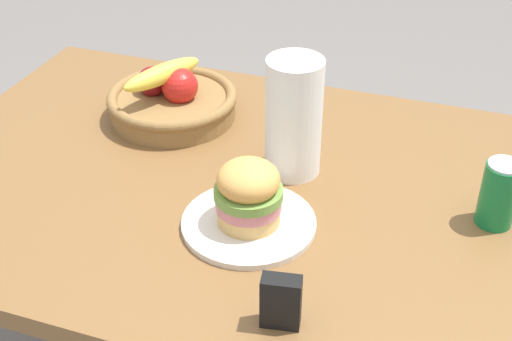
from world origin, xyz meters
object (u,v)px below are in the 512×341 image
Objects in this scene: paper_towel_roll at (294,117)px; sandwich at (249,193)px; soda_can at (499,194)px; plate at (249,223)px; fruit_basket at (172,100)px; napkin_holder at (281,302)px.

sandwich is at bearing -95.96° from paper_towel_roll.
paper_towel_roll is at bearing 173.52° from soda_can.
fruit_basket reaches higher than plate.
paper_towel_roll is (0.02, 0.20, 0.05)m from sandwich.
napkin_holder is (0.42, -0.52, 0.00)m from fruit_basket.
plate is 0.07m from sandwich.
plate is 0.23m from paper_towel_roll.
soda_can is (0.41, 0.16, -0.01)m from sandwich.
sandwich is 0.51× the size of paper_towel_roll.
plate is at bearing -47.01° from fruit_basket.
soda_can is at bearing 20.58° from sandwich.
fruit_basket is 0.35m from paper_towel_roll.
sandwich is at bearing 0.00° from plate.
fruit_basket is (-0.71, 0.16, -0.02)m from soda_can.
soda_can is 0.53× the size of paper_towel_roll.
sandwich is at bearing -47.01° from fruit_basket.
napkin_holder is (0.12, -0.21, 0.04)m from plate.
soda_can is 0.40m from paper_towel_roll.
plate is 0.24m from napkin_holder.
sandwich is 0.24m from napkin_holder.
paper_towel_roll is 2.67× the size of napkin_holder.
plate is 0.44m from fruit_basket.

